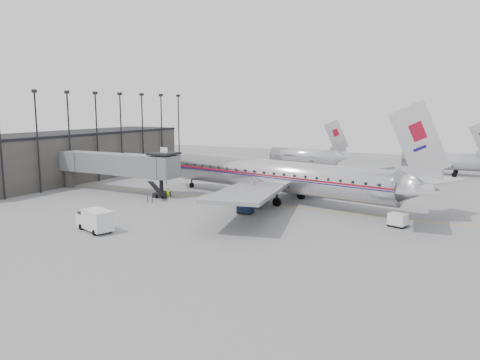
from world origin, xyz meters
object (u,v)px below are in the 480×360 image
object	(u,v)px
service_van	(95,220)
baggage_cart_navy	(245,207)
ramp_worker	(168,193)
airliner	(281,176)
baggage_cart_white	(398,220)

from	to	relation	value
service_van	baggage_cart_navy	world-z (taller)	service_van
service_van	ramp_worker	world-z (taller)	service_van
airliner	baggage_cart_navy	size ratio (longest dim) A/B	21.82
baggage_cart_white	service_van	bearing A→B (deg)	-132.19
baggage_cart_navy	baggage_cart_white	bearing A→B (deg)	2.31
airliner	baggage_cart_navy	bearing A→B (deg)	-84.37
baggage_cart_white	ramp_worker	bearing A→B (deg)	-164.75
baggage_cart_navy	baggage_cart_white	size ratio (longest dim) A/B	0.89
baggage_cart_white	airliner	bearing A→B (deg)	174.59
service_van	baggage_cart_white	world-z (taller)	service_van
service_van	baggage_cart_white	xyz separation A→B (m)	(27.59, 16.39, -0.44)
service_van	baggage_cart_white	distance (m)	32.09
service_van	baggage_cart_white	bearing A→B (deg)	49.79
baggage_cart_navy	ramp_worker	xyz separation A→B (m)	(-13.70, 3.07, 0.01)
airliner	service_van	xyz separation A→B (m)	(-11.09, -23.22, -2.22)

